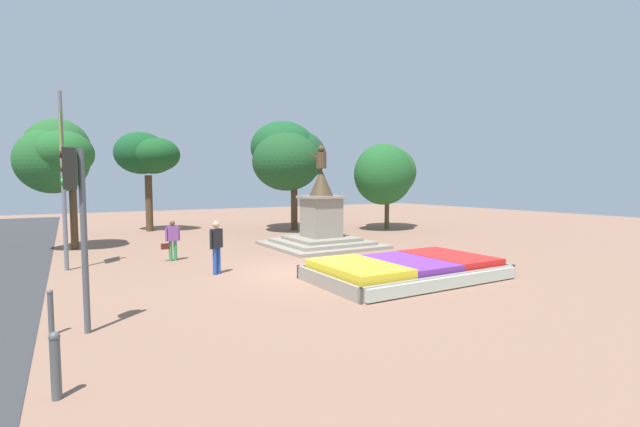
{
  "coord_description": "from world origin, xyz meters",
  "views": [
    {
      "loc": [
        -6.61,
        -12.5,
        3.03
      ],
      "look_at": [
        2.32,
        2.58,
        1.76
      ],
      "focal_mm": 24.0,
      "sensor_mm": 36.0,
      "label": 1
    }
  ],
  "objects_px": {
    "statue_monument": "(321,225)",
    "kerb_bollard_mid_a": "(51,311)",
    "flower_planter": "(407,269)",
    "traffic_light_near_crossing": "(77,205)",
    "kerb_bollard_south": "(56,364)",
    "pedestrian_with_handbag": "(172,238)",
    "banner_pole": "(63,172)",
    "pedestrian_near_planter": "(216,243)"
  },
  "relations": [
    {
      "from": "traffic_light_near_crossing",
      "to": "pedestrian_with_handbag",
      "type": "xyz_separation_m",
      "value": [
        3.28,
        7.4,
        -1.71
      ]
    },
    {
      "from": "statue_monument",
      "to": "kerb_bollard_mid_a",
      "type": "relative_size",
      "value": 5.23
    },
    {
      "from": "traffic_light_near_crossing",
      "to": "pedestrian_with_handbag",
      "type": "bearing_deg",
      "value": 66.1
    },
    {
      "from": "traffic_light_near_crossing",
      "to": "kerb_bollard_mid_a",
      "type": "bearing_deg",
      "value": 155.28
    },
    {
      "from": "kerb_bollard_mid_a",
      "to": "traffic_light_near_crossing",
      "type": "bearing_deg",
      "value": -24.72
    },
    {
      "from": "statue_monument",
      "to": "kerb_bollard_south",
      "type": "xyz_separation_m",
      "value": [
        -10.58,
        -10.52,
        -0.52
      ]
    },
    {
      "from": "traffic_light_near_crossing",
      "to": "kerb_bollard_south",
      "type": "distance_m",
      "value": 3.5
    },
    {
      "from": "pedestrian_with_handbag",
      "to": "kerb_bollard_south",
      "type": "xyz_separation_m",
      "value": [
        -3.66,
        -10.19,
        -0.37
      ]
    },
    {
      "from": "pedestrian_near_planter",
      "to": "kerb_bollard_south",
      "type": "xyz_separation_m",
      "value": [
        -4.4,
        -6.91,
        -0.52
      ]
    },
    {
      "from": "traffic_light_near_crossing",
      "to": "pedestrian_near_planter",
      "type": "xyz_separation_m",
      "value": [
        4.02,
        4.12,
        -1.56
      ]
    },
    {
      "from": "statue_monument",
      "to": "kerb_bollard_south",
      "type": "bearing_deg",
      "value": -135.16
    },
    {
      "from": "kerb_bollard_mid_a",
      "to": "flower_planter",
      "type": "bearing_deg",
      "value": 1.24
    },
    {
      "from": "kerb_bollard_south",
      "to": "kerb_bollard_mid_a",
      "type": "height_order",
      "value": "kerb_bollard_south"
    },
    {
      "from": "statue_monument",
      "to": "kerb_bollard_mid_a",
      "type": "bearing_deg",
      "value": -145.06
    },
    {
      "from": "flower_planter",
      "to": "traffic_light_near_crossing",
      "type": "distance_m",
      "value": 9.3
    },
    {
      "from": "traffic_light_near_crossing",
      "to": "kerb_bollard_south",
      "type": "height_order",
      "value": "traffic_light_near_crossing"
    },
    {
      "from": "pedestrian_near_planter",
      "to": "kerb_bollard_south",
      "type": "height_order",
      "value": "pedestrian_near_planter"
    },
    {
      "from": "traffic_light_near_crossing",
      "to": "banner_pole",
      "type": "relative_size",
      "value": 0.6
    },
    {
      "from": "pedestrian_with_handbag",
      "to": "pedestrian_near_planter",
      "type": "bearing_deg",
      "value": -77.25
    },
    {
      "from": "banner_pole",
      "to": "pedestrian_near_planter",
      "type": "distance_m",
      "value": 5.89
    },
    {
      "from": "kerb_bollard_south",
      "to": "pedestrian_with_handbag",
      "type": "bearing_deg",
      "value": 70.25
    },
    {
      "from": "statue_monument",
      "to": "pedestrian_near_planter",
      "type": "xyz_separation_m",
      "value": [
        -6.18,
        -3.61,
        0.0
      ]
    },
    {
      "from": "traffic_light_near_crossing",
      "to": "kerb_bollard_mid_a",
      "type": "relative_size",
      "value": 4.02
    },
    {
      "from": "statue_monument",
      "to": "flower_planter",
      "type": "bearing_deg",
      "value": -99.31
    },
    {
      "from": "pedestrian_near_planter",
      "to": "flower_planter",
      "type": "bearing_deg",
      "value": -36.39
    },
    {
      "from": "statue_monument",
      "to": "pedestrian_with_handbag",
      "type": "bearing_deg",
      "value": -177.29
    },
    {
      "from": "banner_pole",
      "to": "kerb_bollard_mid_a",
      "type": "height_order",
      "value": "banner_pole"
    },
    {
      "from": "flower_planter",
      "to": "kerb_bollard_south",
      "type": "distance_m",
      "value": 9.93
    },
    {
      "from": "pedestrian_near_planter",
      "to": "kerb_bollard_south",
      "type": "relative_size",
      "value": 1.83
    },
    {
      "from": "kerb_bollard_south",
      "to": "statue_monument",
      "type": "bearing_deg",
      "value": 44.84
    },
    {
      "from": "flower_planter",
      "to": "kerb_bollard_mid_a",
      "type": "distance_m",
      "value": 9.53
    },
    {
      "from": "statue_monument",
      "to": "traffic_light_near_crossing",
      "type": "bearing_deg",
      "value": -142.85
    },
    {
      "from": "statue_monument",
      "to": "kerb_bollard_mid_a",
      "type": "xyz_separation_m",
      "value": [
        -10.72,
        -7.49,
        -0.55
      ]
    },
    {
      "from": "banner_pole",
      "to": "pedestrian_near_planter",
      "type": "xyz_separation_m",
      "value": [
        4.28,
        -3.3,
        -2.35
      ]
    },
    {
      "from": "flower_planter",
      "to": "kerb_bollard_mid_a",
      "type": "bearing_deg",
      "value": -178.76
    },
    {
      "from": "pedestrian_with_handbag",
      "to": "kerb_bollard_mid_a",
      "type": "bearing_deg",
      "value": -117.94
    },
    {
      "from": "pedestrian_with_handbag",
      "to": "kerb_bollard_south",
      "type": "distance_m",
      "value": 10.83
    },
    {
      "from": "banner_pole",
      "to": "kerb_bollard_south",
      "type": "xyz_separation_m",
      "value": [
        -0.13,
        -10.21,
        -2.87
      ]
    },
    {
      "from": "banner_pole",
      "to": "pedestrian_with_handbag",
      "type": "relative_size",
      "value": 3.88
    },
    {
      "from": "traffic_light_near_crossing",
      "to": "banner_pole",
      "type": "xyz_separation_m",
      "value": [
        -0.25,
        7.41,
        0.79
      ]
    },
    {
      "from": "flower_planter",
      "to": "kerb_bollard_mid_a",
      "type": "height_order",
      "value": "kerb_bollard_mid_a"
    },
    {
      "from": "flower_planter",
      "to": "statue_monument",
      "type": "xyz_separation_m",
      "value": [
        1.19,
        7.28,
        0.74
      ]
    }
  ]
}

